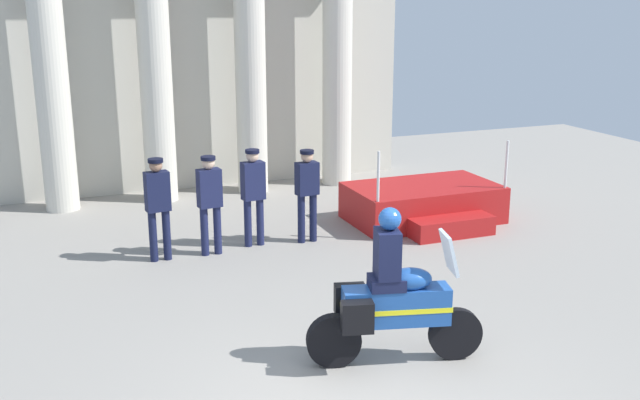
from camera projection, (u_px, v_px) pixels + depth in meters
The scene contains 7 objects.
colonnade_backdrop at pixel (196, 19), 15.59m from camera, with size 9.62×1.51×6.87m.
reviewing_stand at pixel (425, 204), 14.15m from camera, with size 2.81×2.16×1.60m.
officer_in_row_0 at pixel (158, 201), 11.86m from camera, with size 0.40×0.26×1.70m.
officer_in_row_1 at pixel (210, 197), 12.15m from camera, with size 0.40×0.26×1.67m.
officer_in_row_2 at pixel (253, 190), 12.59m from camera, with size 0.40×0.26×1.69m.
officer_in_row_3 at pixel (307, 188), 12.79m from camera, with size 0.40×0.26×1.64m.
motorcycle_with_rider at pixel (390, 300), 8.52m from camera, with size 2.05×0.87×1.90m.
Camera 1 is at (-2.84, -6.11, 4.16)m, focal length 41.61 mm.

